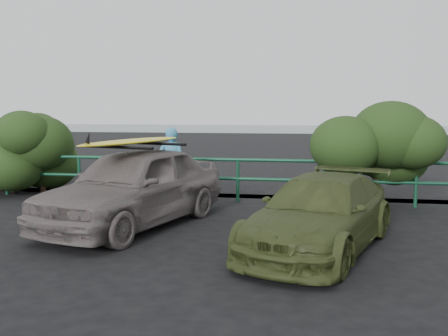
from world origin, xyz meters
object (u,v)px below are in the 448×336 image
(olive_vehicle, at_px, (320,213))
(man, at_px, (172,165))
(sedan, at_px, (134,186))
(guardrail, at_px, (196,179))
(surfboard, at_px, (133,141))

(olive_vehicle, relative_size, man, 2.24)
(sedan, distance_m, man, 2.53)
(sedan, xyz_separation_m, man, (0.01, 2.53, 0.13))
(man, bearing_deg, olive_vehicle, 130.01)
(guardrail, height_order, sedan, sedan)
(sedan, height_order, surfboard, surfboard)
(guardrail, bearing_deg, olive_vehicle, -53.07)
(guardrail, height_order, man, man)
(sedan, height_order, olive_vehicle, sedan)
(guardrail, bearing_deg, man, -158.09)
(surfboard, bearing_deg, guardrail, 95.13)
(surfboard, bearing_deg, sedan, 16.61)
(sedan, bearing_deg, man, 106.42)
(guardrail, height_order, olive_vehicle, olive_vehicle)
(man, bearing_deg, sedan, 86.21)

